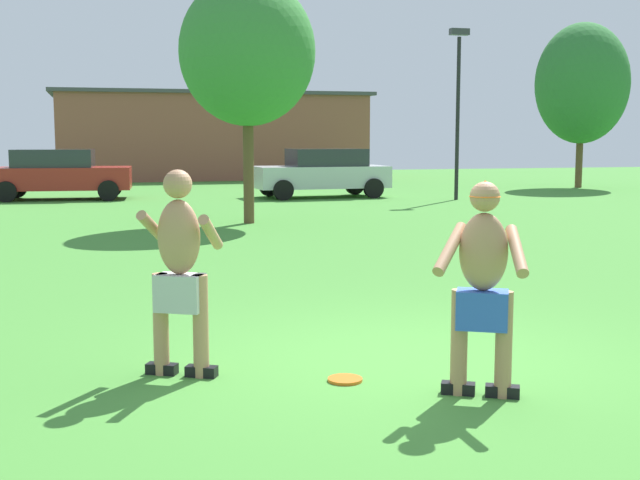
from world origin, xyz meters
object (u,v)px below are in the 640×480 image
Objects in this scene: player_with_cap at (483,279)px; player_in_gray at (180,267)px; tree_left_field at (582,84)px; lamp_post at (458,95)px; car_silver_near_post at (322,172)px; tree_behind_players at (247,52)px; frisbee at (345,380)px; car_red_far_end at (59,173)px.

player_in_gray is (-2.17, 1.17, 0.00)m from player_with_cap.
tree_left_field is (15.39, 22.96, 3.07)m from player_with_cap.
car_silver_near_post is at bearing 150.56° from lamp_post.
tree_left_field is at bearing 32.11° from lamp_post.
lamp_post reaches higher than player_with_cap.
player_in_gray is 12.65m from tree_behind_players.
car_red_far_end is at bearing 97.98° from frisbee.
player_in_gray is 20.73m from car_red_far_end.
tree_behind_players is (-7.57, -5.28, 0.60)m from lamp_post.
player_in_gray is at bearing -85.30° from car_red_far_end.
car_silver_near_post is at bearing 77.95° from player_with_cap.
lamp_post is at bearing 59.07° from player_in_gray.
player_with_cap is 22.17m from car_red_far_end.
lamp_post is (9.07, 17.79, 3.25)m from frisbee.
lamp_post reaches higher than car_red_far_end.
car_silver_near_post is at bearing -8.71° from car_red_far_end.
car_silver_near_post is 8.35m from car_red_far_end.
car_silver_near_post is 0.69× the size of tree_left_field.
tree_behind_players reaches higher than frisbee.
tree_left_field is at bearing 51.14° from player_in_gray.
player_in_gray is 6.04× the size of frisbee.
frisbee is 0.06× the size of car_red_far_end.
frisbee is at bearing -22.52° from player_in_gray.
player_with_cap is 0.38× the size of car_silver_near_post.
player_with_cap is 27.81m from tree_left_field.
car_silver_near_post is 0.98× the size of car_red_far_end.
frisbee is 0.05× the size of lamp_post.
lamp_post is 0.84× the size of tree_left_field.
player_with_cap is at bearing -113.92° from lamp_post.
player_with_cap is 13.49m from tree_behind_players.
car_silver_near_post is (5.29, 19.92, 0.81)m from frisbee.
player_with_cap is at bearing -35.66° from frisbee.
frisbee is 21.41m from car_red_far_end.
car_red_far_end is (-1.70, 20.66, -0.09)m from player_in_gray.
lamp_post is at bearing 66.08° from player_with_cap.
car_red_far_end is 0.80× the size of tree_behind_players.
tree_left_field reaches higher than car_red_far_end.
player_with_cap is 2.46m from player_in_gray.
tree_left_field reaches higher than tree_behind_players.
car_red_far_end is (-3.87, 21.83, -0.09)m from player_with_cap.
car_red_far_end is at bearing 117.25° from tree_behind_players.
player_with_cap is at bearing -79.96° from car_red_far_end.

